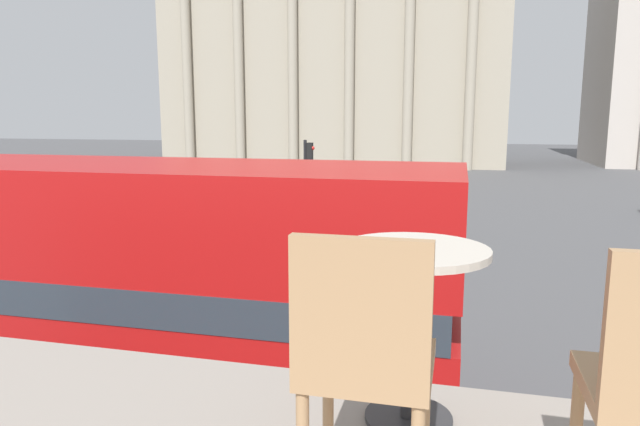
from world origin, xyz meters
The scene contains 6 objects.
double_decker_bus centered at (-3.93, 4.35, 2.23)m, with size 10.04×2.73×4.00m.
cafe_dining_table centered at (0.83, -0.35, 3.93)m, with size 0.60×0.60×0.73m.
cafe_chair_0 centered at (0.74, -0.94, 3.91)m, with size 0.40×0.40×0.91m.
plaza_building_left centered at (-11.62, 54.59, 11.67)m, with size 33.56×11.88×23.35m.
traffic_light_mid centered at (-4.49, 17.75, 2.47)m, with size 0.42×0.24×3.78m.
pedestrian_olive centered at (0.83, 19.35, 0.95)m, with size 0.32×0.32×1.66m.
Camera 1 is at (1.00, -2.55, 4.63)m, focal length 32.00 mm.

